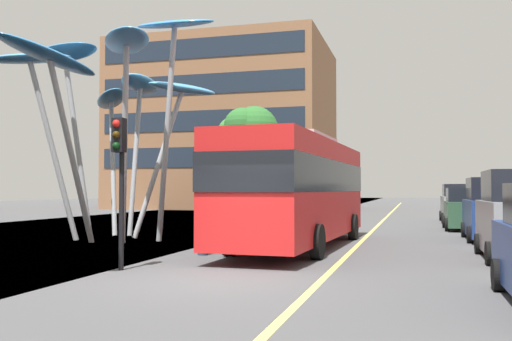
# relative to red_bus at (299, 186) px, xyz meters

# --- Properties ---
(ground) EXTENTS (120.00, 240.00, 0.10)m
(ground) POSITION_rel_red_bus_xyz_m (-1.06, -7.19, -2.05)
(ground) COLOR #4C4C4F
(red_bus) EXTENTS (3.14, 11.15, 3.67)m
(red_bus) POSITION_rel_red_bus_xyz_m (0.00, 0.00, 0.00)
(red_bus) COLOR red
(red_bus) RESTS_ON ground
(leaf_sculpture) EXTENTS (8.55, 10.58, 8.37)m
(leaf_sculpture) POSITION_rel_red_bus_xyz_m (-7.41, 1.22, 4.13)
(leaf_sculpture) COLOR #9EA0A5
(leaf_sculpture) RESTS_ON ground
(traffic_light_kerb_near) EXTENTS (0.28, 0.42, 3.57)m
(traffic_light_kerb_near) POSITION_rel_red_bus_xyz_m (-2.99, -6.39, 0.58)
(traffic_light_kerb_near) COLOR black
(traffic_light_kerb_near) RESTS_ON ground
(traffic_light_kerb_far) EXTENTS (0.28, 0.42, 3.75)m
(traffic_light_kerb_far) POSITION_rel_red_bus_xyz_m (-2.93, -0.96, 0.71)
(traffic_light_kerb_far) COLOR black
(traffic_light_kerb_far) RESTS_ON ground
(car_parked_far) EXTENTS (2.02, 4.12, 2.33)m
(car_parked_far) POSITION_rel_red_bus_xyz_m (6.45, 4.29, -0.92)
(car_parked_far) COLOR navy
(car_parked_far) RESTS_ON ground
(car_side_street) EXTENTS (1.90, 3.93, 1.96)m
(car_side_street) POSITION_rel_red_bus_xyz_m (5.92, 9.94, -1.08)
(car_side_street) COLOR #2D5138
(car_side_street) RESTS_ON ground
(car_far_side) EXTENTS (1.91, 4.55, 2.20)m
(car_far_side) POSITION_rel_red_bus_xyz_m (6.05, 16.43, -0.97)
(car_far_side) COLOR gray
(car_far_side) RESTS_ON ground
(tree_pavement_near) EXTENTS (5.10, 4.73, 7.32)m
(tree_pavement_near) POSITION_rel_red_bus_xyz_m (-6.56, 16.90, 2.94)
(tree_pavement_near) COLOR brown
(tree_pavement_near) RESTS_ON ground
(tree_pavement_far) EXTENTS (4.45, 4.48, 7.28)m
(tree_pavement_far) POSITION_rel_red_bus_xyz_m (-8.27, 21.98, 3.07)
(tree_pavement_far) COLOR brown
(tree_pavement_far) RESTS_ON ground
(pedestrian) EXTENTS (0.34, 0.34, 1.63)m
(pedestrian) POSITION_rel_red_bus_xyz_m (-2.24, -2.92, -1.19)
(pedestrian) COLOR #2D3342
(pedestrian) RESTS_ON ground
(backdrop_building) EXTENTS (20.72, 15.83, 16.68)m
(backdrop_building) POSITION_rel_red_bus_xyz_m (-15.15, 37.73, 6.34)
(backdrop_building) COLOR #8E6042
(backdrop_building) RESTS_ON ground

